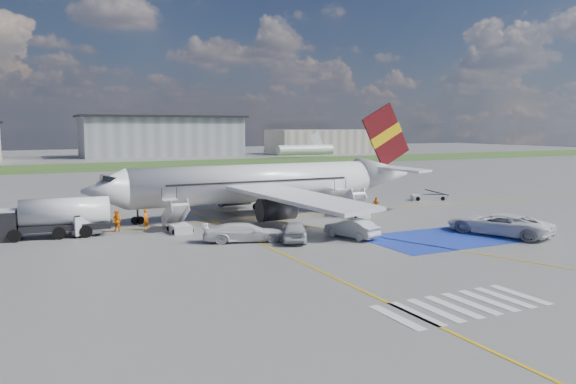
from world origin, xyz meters
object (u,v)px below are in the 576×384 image
at_px(van_white_b, 245,229).
at_px(van_white_a, 499,220).
at_px(car_silver_a, 295,231).
at_px(belt_loader, 429,197).
at_px(gpu_cart, 85,226).
at_px(airliner, 268,183).
at_px(car_silver_b, 352,228).
at_px(fuel_tanker, 50,221).

bearing_deg(van_white_b, van_white_a, -91.07).
xyz_separation_m(car_silver_a, van_white_a, (16.85, -5.35, 0.42)).
bearing_deg(belt_loader, van_white_a, -94.47).
bearing_deg(car_silver_a, van_white_a, -169.86).
xyz_separation_m(gpu_cart, car_silver_a, (14.97, -9.83, -0.03)).
bearing_deg(airliner, car_silver_a, -105.13).
relative_size(airliner, car_silver_b, 7.56).
bearing_deg(car_silver_a, van_white_b, 3.39).
height_order(gpu_cart, van_white_a, van_white_a).
distance_m(fuel_tanker, van_white_a, 37.95).
bearing_deg(belt_loader, van_white_b, -135.08).
height_order(car_silver_b, van_white_b, van_white_b).
height_order(gpu_cart, car_silver_a, gpu_cart).
bearing_deg(van_white_a, airliner, -73.53).
bearing_deg(van_white_b, fuel_tanker, 75.80).
distance_m(fuel_tanker, car_silver_a, 20.52).
bearing_deg(airliner, van_white_a, -54.95).
relative_size(car_silver_a, van_white_b, 0.96).
bearing_deg(belt_loader, gpu_cart, -151.79).
bearing_deg(car_silver_b, gpu_cart, -46.43).
bearing_deg(belt_loader, car_silver_b, -122.67).
height_order(belt_loader, car_silver_a, car_silver_a).
height_order(airliner, car_silver_a, airliner).
distance_m(gpu_cart, van_white_b, 13.94).
distance_m(fuel_tanker, van_white_b, 16.51).
relative_size(car_silver_b, van_white_a, 0.73).
bearing_deg(fuel_tanker, car_silver_b, -21.44).
xyz_separation_m(airliner, gpu_cart, (-18.61, -3.65, -2.54)).
distance_m(car_silver_a, van_white_b, 4.04).
height_order(car_silver_a, car_silver_b, car_silver_a).
bearing_deg(car_silver_a, car_silver_b, -162.88).
xyz_separation_m(airliner, car_silver_a, (-3.64, -13.48, -2.56)).
relative_size(airliner, belt_loader, 7.78).
bearing_deg(gpu_cart, van_white_b, -53.18).
relative_size(gpu_cart, belt_loader, 0.55).
distance_m(van_white_a, van_white_b, 21.69).
height_order(gpu_cart, car_silver_b, gpu_cart).
bearing_deg(airliner, fuel_tanker, -171.80).
xyz_separation_m(fuel_tanker, car_silver_a, (17.67, -10.41, -0.55)).
bearing_deg(fuel_tanker, gpu_cart, -6.78).
bearing_deg(fuel_tanker, van_white_b, -26.75).
bearing_deg(gpu_cart, fuel_tanker, 150.67).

